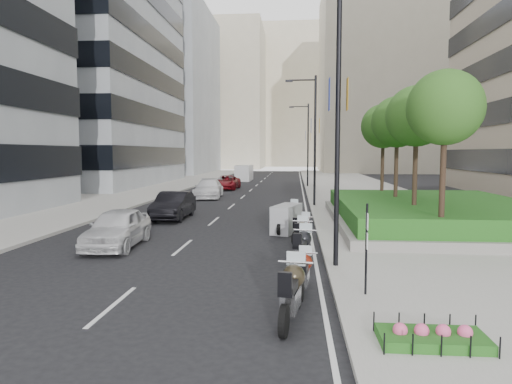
# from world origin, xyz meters

# --- Properties ---
(ground) EXTENTS (160.00, 160.00, 0.00)m
(ground) POSITION_xyz_m (0.00, 0.00, 0.00)
(ground) COLOR black
(ground) RESTS_ON ground
(sidewalk_right) EXTENTS (10.00, 100.00, 0.15)m
(sidewalk_right) POSITION_xyz_m (9.00, 30.00, 0.07)
(sidewalk_right) COLOR #9E9B93
(sidewalk_right) RESTS_ON ground
(sidewalk_left) EXTENTS (8.00, 100.00, 0.15)m
(sidewalk_left) POSITION_xyz_m (-12.00, 30.00, 0.07)
(sidewalk_left) COLOR #9E9B93
(sidewalk_left) RESTS_ON ground
(lane_edge) EXTENTS (0.12, 100.00, 0.01)m
(lane_edge) POSITION_xyz_m (3.70, 30.00, 0.01)
(lane_edge) COLOR silver
(lane_edge) RESTS_ON ground
(lane_centre) EXTENTS (0.12, 100.00, 0.01)m
(lane_centre) POSITION_xyz_m (-1.50, 30.00, 0.01)
(lane_centre) COLOR silver
(lane_centre) RESTS_ON ground
(building_grey_mid) EXTENTS (22.00, 26.00, 40.00)m
(building_grey_mid) POSITION_xyz_m (-24.00, 38.00, 20.00)
(building_grey_mid) COLOR gray
(building_grey_mid) RESTS_ON ground
(building_grey_far) EXTENTS (22.00, 26.00, 30.00)m
(building_grey_far) POSITION_xyz_m (-24.00, 70.00, 15.00)
(building_grey_far) COLOR gray
(building_grey_far) RESTS_ON ground
(building_cream_right) EXTENTS (28.00, 24.00, 36.00)m
(building_cream_right) POSITION_xyz_m (22.00, 80.00, 18.00)
(building_cream_right) COLOR #B7AD93
(building_cream_right) RESTS_ON ground
(building_cream_left) EXTENTS (26.00, 24.00, 34.00)m
(building_cream_left) POSITION_xyz_m (-18.00, 100.00, 17.00)
(building_cream_left) COLOR #B7AD93
(building_cream_left) RESTS_ON ground
(building_cream_centre) EXTENTS (30.00, 24.00, 38.00)m
(building_cream_centre) POSITION_xyz_m (2.00, 120.00, 19.00)
(building_cream_centre) COLOR #B7AD93
(building_cream_centre) RESTS_ON ground
(planter) EXTENTS (10.00, 14.00, 0.40)m
(planter) POSITION_xyz_m (10.00, 10.00, 0.35)
(planter) COLOR gray
(planter) RESTS_ON sidewalk_right
(hedge) EXTENTS (9.40, 13.40, 0.80)m
(hedge) POSITION_xyz_m (10.00, 10.00, 0.95)
(hedge) COLOR #244E16
(hedge) RESTS_ON planter
(flower_bed) EXTENTS (2.00, 1.00, 0.20)m
(flower_bed) POSITION_xyz_m (5.60, -5.00, 0.25)
(flower_bed) COLOR #244E16
(flower_bed) RESTS_ON sidewalk_right
(tree_0) EXTENTS (2.80, 2.80, 6.30)m
(tree_0) POSITION_xyz_m (8.50, 4.00, 5.42)
(tree_0) COLOR #332319
(tree_0) RESTS_ON planter
(tree_1) EXTENTS (2.80, 2.80, 6.30)m
(tree_1) POSITION_xyz_m (8.50, 8.00, 5.42)
(tree_1) COLOR #332319
(tree_1) RESTS_ON planter
(tree_2) EXTENTS (2.80, 2.80, 6.30)m
(tree_2) POSITION_xyz_m (8.50, 12.00, 5.42)
(tree_2) COLOR #332319
(tree_2) RESTS_ON planter
(tree_3) EXTENTS (2.80, 2.80, 6.30)m
(tree_3) POSITION_xyz_m (8.50, 16.00, 5.42)
(tree_3) COLOR #332319
(tree_3) RESTS_ON planter
(lamp_post_0) EXTENTS (2.34, 0.45, 9.00)m
(lamp_post_0) POSITION_xyz_m (4.14, 1.00, 5.07)
(lamp_post_0) COLOR black
(lamp_post_0) RESTS_ON ground
(lamp_post_1) EXTENTS (2.34, 0.45, 9.00)m
(lamp_post_1) POSITION_xyz_m (4.14, 18.00, 5.07)
(lamp_post_1) COLOR black
(lamp_post_1) RESTS_ON ground
(lamp_post_2) EXTENTS (2.34, 0.45, 9.00)m
(lamp_post_2) POSITION_xyz_m (4.14, 36.00, 5.07)
(lamp_post_2) COLOR black
(lamp_post_2) RESTS_ON ground
(parking_sign) EXTENTS (0.06, 0.32, 2.50)m
(parking_sign) POSITION_xyz_m (4.80, -2.00, 1.46)
(parking_sign) COLOR black
(parking_sign) RESTS_ON ground
(motorcycle_0) EXTENTS (0.83, 2.48, 1.24)m
(motorcycle_0) POSITION_xyz_m (2.92, -3.65, 0.66)
(motorcycle_0) COLOR black
(motorcycle_0) RESTS_ON ground
(motorcycle_1) EXTENTS (0.67, 2.02, 1.01)m
(motorcycle_1) POSITION_xyz_m (3.23, -1.48, 0.54)
(motorcycle_1) COLOR black
(motorcycle_1) RESTS_ON ground
(motorcycle_2) EXTENTS (0.83, 2.36, 1.19)m
(motorcycle_2) POSITION_xyz_m (3.22, 1.16, 0.63)
(motorcycle_2) COLOR black
(motorcycle_2) RESTS_ON ground
(motorcycle_3) EXTENTS (0.77, 2.31, 1.15)m
(motorcycle_3) POSITION_xyz_m (3.20, 3.42, 0.62)
(motorcycle_3) COLOR black
(motorcycle_3) RESTS_ON ground
(motorcycle_4) EXTENTS (0.93, 2.00, 1.04)m
(motorcycle_4) POSITION_xyz_m (3.26, 5.55, 0.56)
(motorcycle_4) COLOR black
(motorcycle_4) RESTS_ON ground
(motorcycle_5) EXTENTS (1.50, 2.36, 1.33)m
(motorcycle_5) POSITION_xyz_m (2.58, 7.65, 0.67)
(motorcycle_5) COLOR black
(motorcycle_5) RESTS_ON ground
(motorcycle_6) EXTENTS (0.76, 2.25, 1.13)m
(motorcycle_6) POSITION_xyz_m (2.83, 9.90, 0.60)
(motorcycle_6) COLOR black
(motorcycle_6) RESTS_ON ground
(car_a) EXTENTS (2.06, 4.64, 1.55)m
(car_a) POSITION_xyz_m (-4.12, 3.87, 0.78)
(car_a) COLOR silver
(car_a) RESTS_ON ground
(car_b) EXTENTS (1.65, 4.69, 1.54)m
(car_b) POSITION_xyz_m (-3.96, 11.71, 0.77)
(car_b) COLOR black
(car_b) RESTS_ON ground
(car_c) EXTENTS (2.55, 5.49, 1.55)m
(car_c) POSITION_xyz_m (-4.26, 23.88, 0.78)
(car_c) COLOR silver
(car_c) RESTS_ON ground
(car_d) EXTENTS (2.54, 5.21, 1.43)m
(car_d) POSITION_xyz_m (-4.13, 32.86, 0.71)
(car_d) COLOR maroon
(car_d) RESTS_ON ground
(delivery_van) EXTENTS (2.05, 5.05, 2.10)m
(delivery_van) POSITION_xyz_m (-3.93, 47.20, 0.98)
(delivery_van) COLOR silver
(delivery_van) RESTS_ON ground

